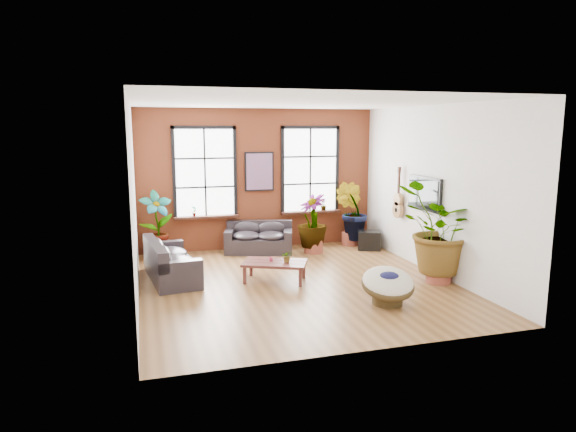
% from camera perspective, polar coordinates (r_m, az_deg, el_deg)
% --- Properties ---
extents(room, '(6.04, 6.54, 3.54)m').
position_cam_1_polar(room, '(9.99, 0.73, 2.38)').
color(room, brown).
rests_on(room, ground).
extents(sofa_back, '(1.79, 1.22, 0.75)m').
position_cam_1_polar(sofa_back, '(12.67, -3.24, -2.50)').
color(sofa_back, black).
rests_on(sofa_back, ground).
extents(sofa_left, '(1.07, 2.08, 0.79)m').
position_cam_1_polar(sofa_left, '(10.66, -13.09, -5.02)').
color(sofa_left, black).
rests_on(sofa_left, ground).
extents(coffee_table, '(1.43, 1.17, 0.48)m').
position_cam_1_polar(coffee_table, '(10.27, -1.47, -5.34)').
color(coffee_table, '#471E19').
rests_on(coffee_table, ground).
extents(papasan_chair, '(1.08, 1.09, 0.69)m').
position_cam_1_polar(papasan_chair, '(9.13, 11.04, -7.47)').
color(papasan_chair, '#3D2E15').
rests_on(papasan_chair, ground).
extents(poster, '(0.74, 0.06, 0.98)m').
position_cam_1_polar(poster, '(12.88, -3.21, 4.96)').
color(poster, black).
rests_on(poster, room).
extents(tv_wall_unit, '(0.13, 1.86, 1.20)m').
position_cam_1_polar(tv_wall_unit, '(11.60, 14.07, 2.11)').
color(tv_wall_unit, black).
rests_on(tv_wall_unit, room).
extents(media_box, '(0.69, 0.64, 0.46)m').
position_cam_1_polar(media_box, '(13.11, 9.01, -2.67)').
color(media_box, black).
rests_on(media_box, ground).
extents(pot_back_left, '(0.69, 0.69, 0.40)m').
position_cam_1_polar(pot_back_left, '(12.51, -14.22, -3.60)').
color(pot_back_left, brown).
rests_on(pot_back_left, ground).
extents(pot_back_right, '(0.51, 0.51, 0.34)m').
position_cam_1_polar(pot_back_right, '(13.54, 6.96, -2.49)').
color(pot_back_right, brown).
rests_on(pot_back_right, ground).
extents(pot_right_wall, '(0.61, 0.61, 0.36)m').
position_cam_1_polar(pot_right_wall, '(10.67, 16.39, -6.14)').
color(pot_right_wall, brown).
rests_on(pot_right_wall, ground).
extents(pot_mid, '(0.48, 0.48, 0.34)m').
position_cam_1_polar(pot_mid, '(12.63, 2.85, -3.32)').
color(pot_mid, brown).
rests_on(pot_mid, ground).
extents(floor_plant_back_left, '(0.88, 0.71, 1.45)m').
position_cam_1_polar(floor_plant_back_left, '(12.34, -14.36, -0.58)').
color(floor_plant_back_left, '#2F5617').
rests_on(floor_plant_back_left, ground).
extents(floor_plant_back_right, '(1.05, 1.03, 1.48)m').
position_cam_1_polar(floor_plant_back_right, '(13.39, 7.08, 0.51)').
color(floor_plant_back_right, '#2F5617').
rests_on(floor_plant_back_right, ground).
extents(floor_plant_right_wall, '(2.09, 2.00, 1.80)m').
position_cam_1_polar(floor_plant_right_wall, '(10.48, 16.50, -1.47)').
color(floor_plant_right_wall, '#2F5617').
rests_on(floor_plant_right_wall, ground).
extents(floor_plant_mid, '(0.93, 0.93, 1.30)m').
position_cam_1_polar(floor_plant_mid, '(12.53, 2.71, -0.52)').
color(floor_plant_mid, '#2F5617').
rests_on(floor_plant_mid, ground).
extents(table_plant, '(0.24, 0.22, 0.23)m').
position_cam_1_polar(table_plant, '(10.17, -0.09, -4.55)').
color(table_plant, '#2F5617').
rests_on(table_plant, coffee_table).
extents(sill_plant_left, '(0.17, 0.17, 0.27)m').
position_cam_1_polar(sill_plant_left, '(12.68, -10.40, 0.56)').
color(sill_plant_left, '#2F5617').
rests_on(sill_plant_left, room).
extents(sill_plant_right, '(0.19, 0.19, 0.27)m').
position_cam_1_polar(sill_plant_right, '(13.42, 3.97, 1.21)').
color(sill_plant_right, '#2F5617').
rests_on(sill_plant_right, room).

